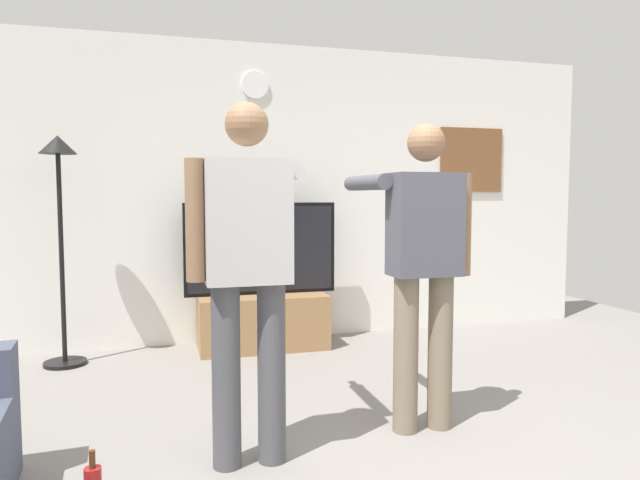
{
  "coord_description": "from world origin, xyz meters",
  "views": [
    {
      "loc": [
        -1.05,
        -2.31,
        1.33
      ],
      "look_at": [
        -0.05,
        1.2,
        1.05
      ],
      "focal_mm": 32.27,
      "sensor_mm": 36.0,
      "label": 1
    }
  ],
  "objects_px": {
    "wall_clock": "(255,85)",
    "person_standing_nearer_couch": "(423,259)",
    "framed_picture": "(471,160)",
    "television": "(261,248)",
    "tv_stand": "(262,321)",
    "floor_lamp": "(60,202)",
    "person_standing_nearer_lamp": "(248,262)"
  },
  "relations": [
    {
      "from": "television",
      "to": "person_standing_nearer_lamp",
      "type": "bearing_deg",
      "value": -101.62
    },
    {
      "from": "framed_picture",
      "to": "person_standing_nearer_couch",
      "type": "bearing_deg",
      "value": -125.57
    },
    {
      "from": "tv_stand",
      "to": "television",
      "type": "relative_size",
      "value": 0.83
    },
    {
      "from": "wall_clock",
      "to": "framed_picture",
      "type": "relative_size",
      "value": 0.35
    },
    {
      "from": "framed_picture",
      "to": "tv_stand",
      "type": "bearing_deg",
      "value": -172.34
    },
    {
      "from": "television",
      "to": "floor_lamp",
      "type": "xyz_separation_m",
      "value": [
        -1.59,
        -0.13,
        0.41
      ]
    },
    {
      "from": "wall_clock",
      "to": "person_standing_nearer_couch",
      "type": "distance_m",
      "value": 2.7
    },
    {
      "from": "floor_lamp",
      "to": "television",
      "type": "bearing_deg",
      "value": 4.74
    },
    {
      "from": "framed_picture",
      "to": "television",
      "type": "bearing_deg",
      "value": -173.53
    },
    {
      "from": "framed_picture",
      "to": "wall_clock",
      "type": "bearing_deg",
      "value": -179.87
    },
    {
      "from": "tv_stand",
      "to": "framed_picture",
      "type": "bearing_deg",
      "value": 7.66
    },
    {
      "from": "wall_clock",
      "to": "floor_lamp",
      "type": "xyz_separation_m",
      "value": [
        -1.59,
        -0.38,
        -1.04
      ]
    },
    {
      "from": "person_standing_nearer_lamp",
      "to": "television",
      "type": "bearing_deg",
      "value": 78.38
    },
    {
      "from": "television",
      "to": "framed_picture",
      "type": "xyz_separation_m",
      "value": [
        2.19,
        0.25,
        0.82
      ]
    },
    {
      "from": "framed_picture",
      "to": "person_standing_nearer_couch",
      "type": "xyz_separation_m",
      "value": [
        -1.63,
        -2.28,
        -0.71
      ]
    },
    {
      "from": "person_standing_nearer_lamp",
      "to": "person_standing_nearer_couch",
      "type": "xyz_separation_m",
      "value": [
        1.01,
        0.16,
        -0.03
      ]
    },
    {
      "from": "tv_stand",
      "to": "wall_clock",
      "type": "xyz_separation_m",
      "value": [
        0.0,
        0.29,
        2.09
      ]
    },
    {
      "from": "television",
      "to": "floor_lamp",
      "type": "relative_size",
      "value": 0.74
    },
    {
      "from": "television",
      "to": "floor_lamp",
      "type": "distance_m",
      "value": 1.65
    },
    {
      "from": "person_standing_nearer_couch",
      "to": "person_standing_nearer_lamp",
      "type": "bearing_deg",
      "value": -171.27
    },
    {
      "from": "television",
      "to": "wall_clock",
      "type": "relative_size",
      "value": 5.47
    },
    {
      "from": "wall_clock",
      "to": "framed_picture",
      "type": "distance_m",
      "value": 2.28
    },
    {
      "from": "framed_picture",
      "to": "floor_lamp",
      "type": "xyz_separation_m",
      "value": [
        -3.78,
        -0.38,
        -0.41
      ]
    },
    {
      "from": "person_standing_nearer_couch",
      "to": "tv_stand",
      "type": "bearing_deg",
      "value": 105.94
    },
    {
      "from": "tv_stand",
      "to": "television",
      "type": "bearing_deg",
      "value": 90.0
    },
    {
      "from": "television",
      "to": "tv_stand",
      "type": "bearing_deg",
      "value": -90.0
    },
    {
      "from": "wall_clock",
      "to": "floor_lamp",
      "type": "bearing_deg",
      "value": -166.71
    },
    {
      "from": "person_standing_nearer_couch",
      "to": "television",
      "type": "bearing_deg",
      "value": 105.59
    },
    {
      "from": "wall_clock",
      "to": "person_standing_nearer_lamp",
      "type": "height_order",
      "value": "wall_clock"
    },
    {
      "from": "tv_stand",
      "to": "framed_picture",
      "type": "distance_m",
      "value": 2.65
    },
    {
      "from": "wall_clock",
      "to": "person_standing_nearer_couch",
      "type": "bearing_deg",
      "value": -76.01
    },
    {
      "from": "tv_stand",
      "to": "framed_picture",
      "type": "xyz_separation_m",
      "value": [
        2.19,
        0.3,
        1.46
      ]
    }
  ]
}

